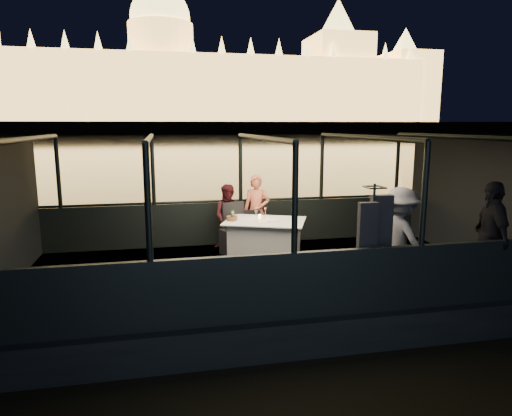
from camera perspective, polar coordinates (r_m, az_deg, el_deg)
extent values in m
plane|color=black|center=(87.49, -10.80, 8.23)|extent=(500.00, 500.00, 0.00)
cube|color=black|center=(8.18, 0.58, -11.24)|extent=(8.60, 4.40, 1.00)
cube|color=black|center=(8.02, 0.59, -8.05)|extent=(8.00, 4.00, 0.04)
cube|color=black|center=(9.79, -1.91, -1.80)|extent=(8.00, 0.08, 0.90)
cube|color=black|center=(6.03, 4.72, -9.67)|extent=(8.00, 0.08, 0.90)
cube|color=#423D33|center=(217.44, -11.50, 9.65)|extent=(400.00, 140.00, 6.00)
cube|color=silver|center=(8.54, 1.12, -4.06)|extent=(1.74, 1.52, 0.77)
cube|color=black|center=(8.90, -2.65, -3.05)|extent=(0.60, 0.60, 1.00)
cube|color=black|center=(9.18, -0.40, -2.62)|extent=(0.44, 0.44, 0.79)
imported|color=#D86D4E|center=(9.38, 0.05, -0.47)|extent=(0.64, 0.54, 1.51)
imported|color=#431218|center=(9.26, -3.35, -0.62)|extent=(0.77, 0.68, 1.33)
imported|color=silver|center=(7.34, 17.54, -3.21)|extent=(0.91, 1.17, 1.59)
imported|color=black|center=(7.77, 27.25, -3.16)|extent=(0.67, 1.08, 1.70)
cylinder|color=#143916|center=(8.39, -2.99, -0.63)|extent=(0.06, 0.06, 0.27)
cylinder|color=brown|center=(8.47, -3.04, -1.29)|extent=(0.26, 0.26, 0.08)
cylinder|color=gold|center=(8.61, 0.47, -1.08)|extent=(0.06, 0.06, 0.08)
cylinder|color=white|center=(8.41, 2.21, -1.58)|extent=(0.30, 0.30, 0.01)
cylinder|color=white|center=(8.63, -2.48, -1.28)|extent=(0.32, 0.32, 0.02)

